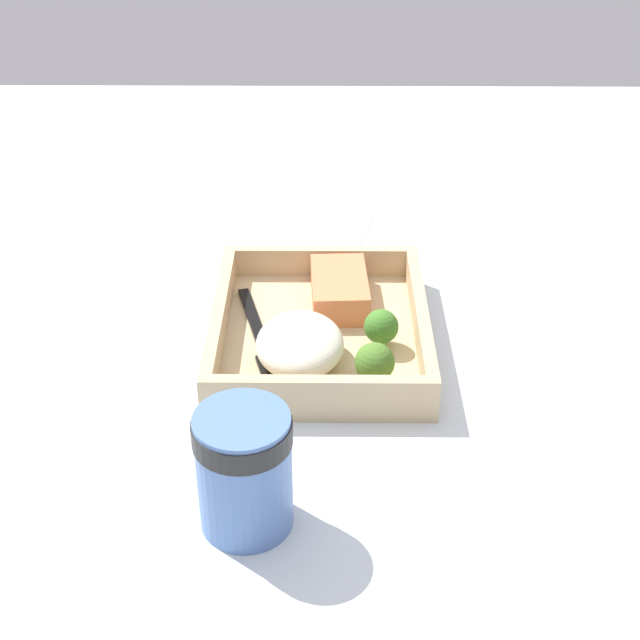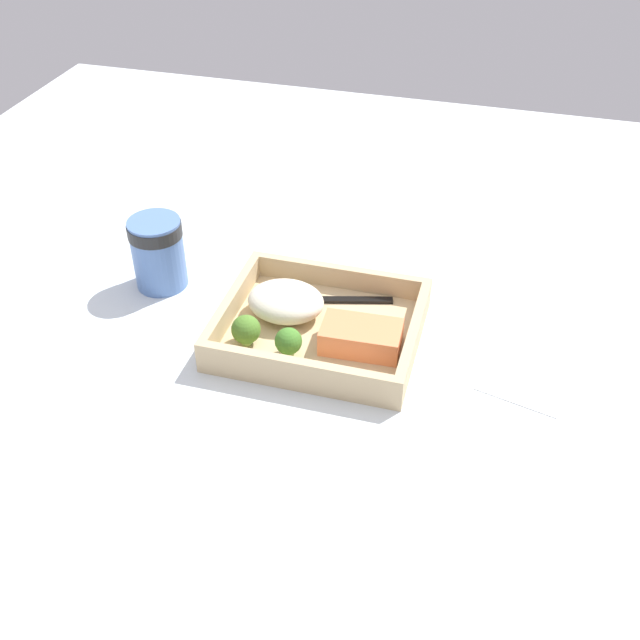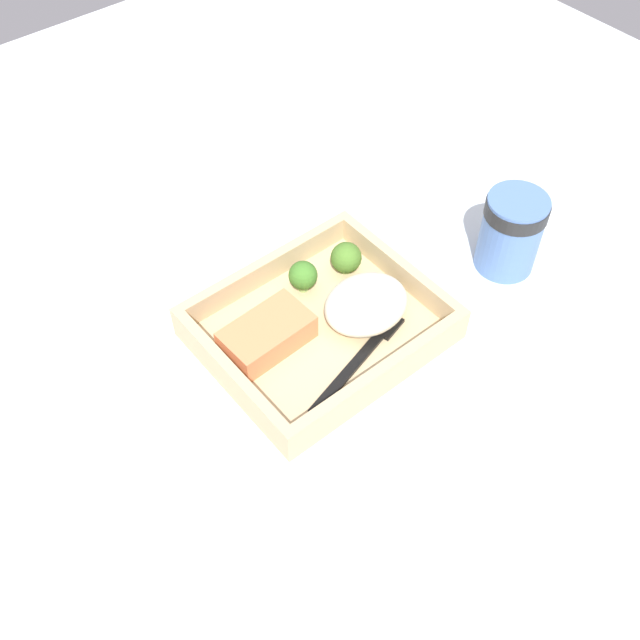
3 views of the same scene
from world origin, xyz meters
The scene contains 10 objects.
ground_plane centered at (0.00, 0.00, -1.00)cm, with size 160.00×160.00×2.00cm, color silver.
takeout_tray centered at (0.00, 0.00, 0.60)cm, with size 24.75×20.75×1.20cm, color tan.
tray_rim centered at (0.00, 0.00, 2.75)cm, with size 24.75×20.75×3.10cm.
salmon_fillet centered at (-5.70, 1.94, 2.78)cm, with size 9.63×5.62×3.16cm, color #E9804F.
mashed_potatoes centered at (5.03, -1.81, 3.27)cm, with size 9.84×8.15×4.14cm, color silver.
broccoli_floret_1 centered at (7.95, 4.95, 3.26)cm, with size 3.62×3.62×3.94cm.
broccoli_floret_2 centered at (2.28, 5.81, 3.36)cm, with size 3.31×3.31×3.91cm.
fork centered at (1.01, -5.85, 1.42)cm, with size 15.70×5.63×0.44cm.
paper_cup centered at (24.14, -5.33, 5.59)cm, with size 7.23×7.23×10.00cm.
receipt_slip centered at (-26.19, -0.87, 0.12)cm, with size 9.74×13.35×0.24cm, color white.
Camera 1 is at (72.81, 0.57, 49.33)cm, focal length 50.00 mm.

